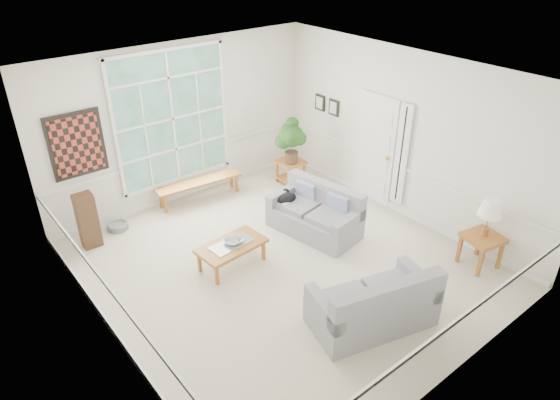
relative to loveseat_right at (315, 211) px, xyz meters
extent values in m
cube|color=beige|center=(-1.02, -0.39, -0.43)|extent=(5.50, 6.00, 0.01)
cube|color=white|center=(-1.02, -0.39, 2.58)|extent=(5.50, 6.00, 0.02)
cube|color=silver|center=(-1.02, 2.61, 1.08)|extent=(5.50, 0.02, 3.00)
cube|color=silver|center=(-1.02, -3.39, 1.08)|extent=(5.50, 0.02, 3.00)
cube|color=silver|center=(-3.77, -0.39, 1.08)|extent=(0.02, 6.00, 3.00)
cube|color=silver|center=(1.73, -0.39, 1.08)|extent=(0.02, 6.00, 3.00)
cube|color=white|center=(-1.22, 2.57, 1.23)|extent=(2.30, 0.08, 2.40)
cube|color=white|center=(1.69, 0.21, 0.63)|extent=(0.08, 0.90, 2.10)
cube|color=white|center=(1.69, -0.42, 0.73)|extent=(0.08, 0.26, 1.90)
cube|color=#5D211C|center=(-2.97, 2.56, 1.18)|extent=(0.90, 0.06, 1.10)
cube|color=black|center=(1.69, 1.36, 1.13)|extent=(0.04, 0.26, 0.32)
cube|color=black|center=(1.69, 1.76, 1.13)|extent=(0.04, 0.26, 0.32)
cube|color=gray|center=(0.00, 0.00, 0.00)|extent=(1.07, 1.69, 0.85)
cube|color=gray|center=(-0.93, -2.17, 0.02)|extent=(1.80, 1.25, 0.88)
cube|color=#9C5B25|center=(-1.67, 0.09, -0.23)|extent=(1.11, 0.66, 0.40)
imported|color=#A3A3A8|center=(-1.62, 0.10, 0.02)|extent=(0.38, 0.38, 0.08)
cube|color=#9C5B25|center=(-0.96, 2.26, -0.22)|extent=(1.74, 0.50, 0.40)
cube|color=#9C5B25|center=(0.88, 1.69, -0.17)|extent=(0.53, 0.53, 0.51)
cube|color=#9C5B25|center=(1.38, -2.35, -0.15)|extent=(0.63, 0.63, 0.55)
cylinder|color=slate|center=(-2.65, 2.26, -0.37)|extent=(0.42, 0.42, 0.11)
cube|color=#432B1B|center=(-3.20, 2.04, 0.06)|extent=(0.31, 0.24, 0.97)
ellipsoid|color=black|center=(-0.19, 0.53, 0.10)|extent=(0.44, 0.37, 0.18)
camera|label=1|loc=(-5.10, -5.39, 4.40)|focal=32.00mm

